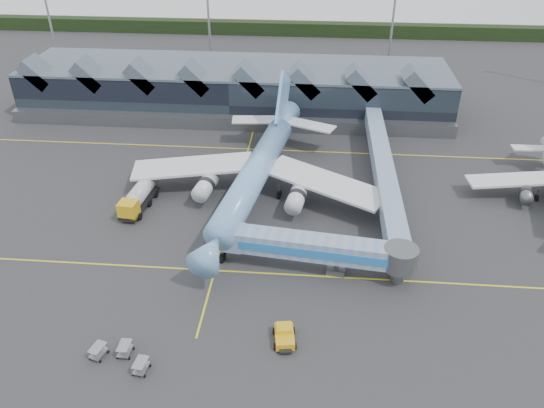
# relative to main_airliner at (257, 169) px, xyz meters

# --- Properties ---
(ground) EXTENTS (260.00, 260.00, 0.00)m
(ground) POSITION_rel_main_airliner_xyz_m (-3.54, -11.78, -4.57)
(ground) COLOR #2C2C2F
(ground) RESTS_ON ground
(taxi_stripes) EXTENTS (120.00, 60.00, 0.01)m
(taxi_stripes) POSITION_rel_main_airliner_xyz_m (-3.54, -1.78, -4.57)
(taxi_stripes) COLOR yellow
(taxi_stripes) RESTS_ON ground
(tree_line_far) EXTENTS (260.00, 4.00, 4.00)m
(tree_line_far) POSITION_rel_main_airliner_xyz_m (-3.54, 98.22, -2.57)
(tree_line_far) COLOR black
(tree_line_far) RESTS_ON ground
(terminal) EXTENTS (90.00, 22.25, 12.52)m
(terminal) POSITION_rel_main_airliner_xyz_m (-8.60, 35.58, 0.31)
(terminal) COLOR black
(terminal) RESTS_ON ground
(light_masts) EXTENTS (132.40, 42.56, 22.45)m
(light_masts) POSITION_rel_main_airliner_xyz_m (17.46, 51.02, 7.92)
(light_masts) COLOR gray
(light_masts) RESTS_ON ground
(main_airliner) EXTENTS (41.60, 48.34, 15.56)m
(main_airliner) POSITION_rel_main_airliner_xyz_m (0.00, 0.00, 0.00)
(main_airliner) COLOR #6192C6
(main_airliner) RESTS_ON ground
(jet_bridge) EXTENTS (25.02, 6.44, 5.21)m
(jet_bridge) POSITION_rel_main_airliner_xyz_m (11.22, -18.68, -1.08)
(jet_bridge) COLOR #708BBB
(jet_bridge) RESTS_ON ground
(fuel_truck) EXTENTS (3.94, 10.81, 3.59)m
(fuel_truck) POSITION_rel_main_airliner_xyz_m (-17.85, -5.13, -2.56)
(fuel_truck) COLOR black
(fuel_truck) RESTS_ON ground
(pushback_tug) EXTENTS (2.87, 4.10, 1.72)m
(pushback_tug) POSITION_rel_main_airliner_xyz_m (6.39, -31.23, -3.80)
(pushback_tug) COLOR gold
(pushback_tug) RESTS_ON ground
(baggage_carts) EXTENTS (6.89, 4.17, 1.37)m
(baggage_carts) POSITION_rel_main_airliner_xyz_m (-10.81, -35.51, -3.80)
(baggage_carts) COLOR gray
(baggage_carts) RESTS_ON ground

